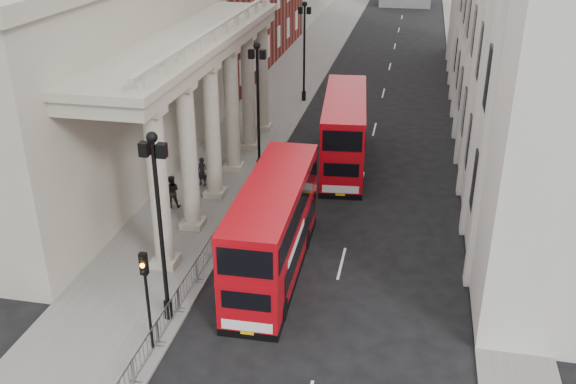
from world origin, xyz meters
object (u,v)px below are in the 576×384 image
object	(u,v)px
lamp_post_north	(304,45)
bus_near	(273,227)
pedestrian_a	(202,172)
lamp_post_mid	(258,100)
pedestrian_c	(212,176)
bus_far	(344,130)
lamp_post_south	(159,217)
pedestrian_b	(171,192)
traffic_light	(146,284)

from	to	relation	value
lamp_post_north	bus_near	bearing A→B (deg)	-82.69
pedestrian_a	lamp_post_north	bearing A→B (deg)	95.70
lamp_post_mid	pedestrian_c	bearing A→B (deg)	-123.02
bus_far	pedestrian_a	distance (m)	9.67
lamp_post_mid	bus_near	bearing A→B (deg)	-72.83
lamp_post_south	pedestrian_c	world-z (taller)	lamp_post_south
lamp_post_mid	pedestrian_b	world-z (taller)	lamp_post_mid
traffic_light	pedestrian_a	distance (m)	15.73
pedestrian_a	bus_near	bearing A→B (deg)	-38.79
pedestrian_c	lamp_post_north	bearing A→B (deg)	95.89
lamp_post_mid	traffic_light	xyz separation A→B (m)	(0.10, -18.02, -1.80)
traffic_light	pedestrian_a	world-z (taller)	traffic_light
lamp_post_mid	pedestrian_b	xyz separation A→B (m)	(-3.64, -5.98, -3.83)
traffic_light	pedestrian_c	size ratio (longest dim) A/B	2.38
lamp_post_north	bus_far	world-z (taller)	lamp_post_north
lamp_post_mid	lamp_post_north	xyz separation A→B (m)	(0.00, 16.00, 0.00)
lamp_post_north	pedestrian_b	bearing A→B (deg)	-99.40
lamp_post_mid	pedestrian_b	bearing A→B (deg)	-121.31
traffic_light	pedestrian_a	size ratio (longest dim) A/B	2.43
lamp_post_north	bus_far	xyz separation A→B (m)	(5.11, -13.51, -2.47)
lamp_post_mid	traffic_light	world-z (taller)	lamp_post_mid
lamp_post_south	lamp_post_north	size ratio (longest dim) A/B	1.00
pedestrian_a	pedestrian_b	world-z (taller)	pedestrian_b
pedestrian_a	pedestrian_b	bearing A→B (deg)	-87.95
bus_near	pedestrian_b	distance (m)	9.04
traffic_light	bus_far	xyz separation A→B (m)	(5.01, 20.51, -0.66)
bus_far	lamp_post_south	bearing A→B (deg)	-110.79
bus_near	lamp_post_south	bearing A→B (deg)	-128.00
traffic_light	pedestrian_a	bearing A→B (deg)	101.15
bus_near	pedestrian_c	distance (m)	9.96
lamp_post_south	bus_far	bearing A→B (deg)	74.56
lamp_post_south	pedestrian_b	xyz separation A→B (m)	(-3.64, 10.02, -3.83)
pedestrian_c	pedestrian_a	bearing A→B (deg)	159.56
lamp_post_north	traffic_light	bearing A→B (deg)	-89.83
bus_near	pedestrian_b	xyz separation A→B (m)	(-7.15, 5.37, -1.31)
lamp_post_mid	bus_far	bearing A→B (deg)	26.00
lamp_post_south	lamp_post_north	world-z (taller)	same
lamp_post_south	bus_near	distance (m)	6.34
lamp_post_mid	pedestrian_a	distance (m)	5.58
bus_near	lamp_post_mid	bearing A→B (deg)	106.25
lamp_post_mid	lamp_post_north	distance (m)	16.00
bus_far	pedestrian_b	world-z (taller)	bus_far
bus_near	pedestrian_a	bearing A→B (deg)	125.73
pedestrian_b	pedestrian_c	size ratio (longest dim) A/B	1.06
pedestrian_b	pedestrian_c	xyz separation A→B (m)	(1.53, 2.74, -0.06)
bus_far	pedestrian_a	bearing A→B (deg)	-152.34
bus_near	bus_far	bearing A→B (deg)	82.50
traffic_light	pedestrian_c	xyz separation A→B (m)	(-2.21, 14.78, -2.08)
lamp_post_south	pedestrian_a	bearing A→B (deg)	102.38
lamp_post_south	traffic_light	distance (m)	2.71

